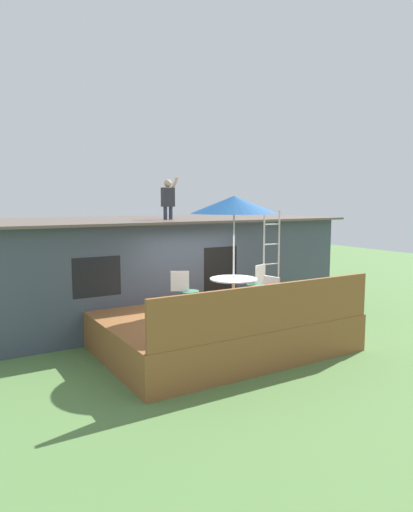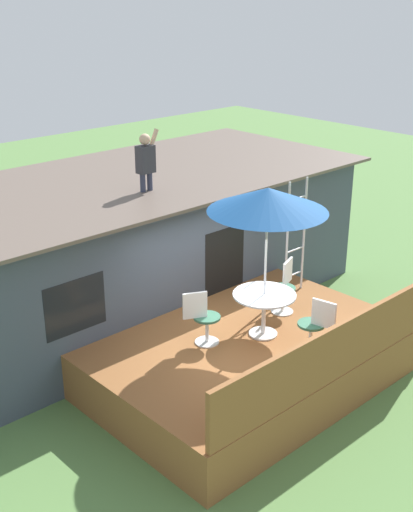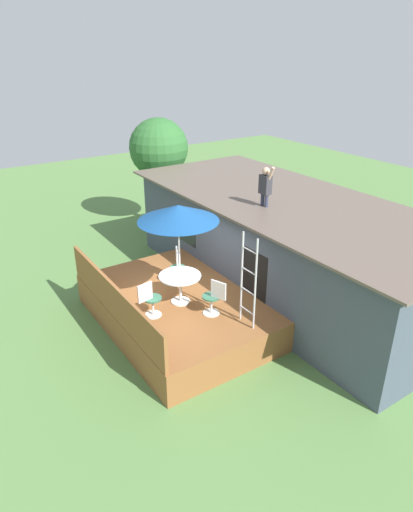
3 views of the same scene
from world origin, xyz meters
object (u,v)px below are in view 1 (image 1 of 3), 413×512
Objects in this scene: patio_umbrella at (234,205)px; patio_chair_near at (267,298)px; person_figure at (168,196)px; patio_chair_right at (257,285)px; step_ladder at (271,254)px; patio_chair_left at (186,292)px; patio_table at (234,286)px.

patio_umbrella is 2.11m from patio_chair_near.
person_figure reaches higher than patio_chair_near.
patio_chair_right is 1.49m from patio_chair_near.
step_ladder is 1.07m from patio_chair_right.
patio_chair_left is at bearing -24.47° from patio_chair_right.
patio_chair_left is (-0.94, 0.47, -0.13)m from patio_table.
patio_umbrella reaches higher than patio_chair_left.
patio_chair_right is 1.00× the size of patio_chair_near.
patio_chair_right is at bearing 21.11° from patio_umbrella.
patio_chair_left and patio_chair_right have the same top height.
patio_umbrella is at bearing 0.00° from patio_chair_near.
patio_chair_left is 1.00× the size of patio_chair_right.
patio_chair_near is at bearing -84.06° from person_figure.
patio_table is at bearing -155.31° from step_ladder.
patio_umbrella is 2.23m from step_ladder.
patio_chair_near is (1.12, -1.40, 0.00)m from patio_chair_left.
patio_chair_near is at bearing -131.37° from step_ladder.
patio_chair_left is 1.79m from patio_chair_near.
patio_table is 1.13× the size of patio_chair_near.
person_figure is at bearing -85.81° from patio_chair_right.
step_ladder is at bearing 33.21° from patio_chair_left.
patio_chair_left is at bearing 27.59° from patio_chair_near.
patio_chair_right is (0.93, 0.36, -0.13)m from patio_table.
patio_table is 0.47× the size of step_ladder.
person_figure reaches higher than step_ladder.
patio_chair_left is (-2.62, -0.30, -0.64)m from step_ladder.
patio_chair_right reaches higher than patio_table.
person_figure is 1.21× the size of patio_chair_near.
patio_table is 1.01m from patio_chair_right.
patio_table is at bearing -85.81° from person_figure.
patio_chair_right is at bearing -41.38° from patio_chair_near.
patio_chair_right and patio_chair_near have the same top height.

